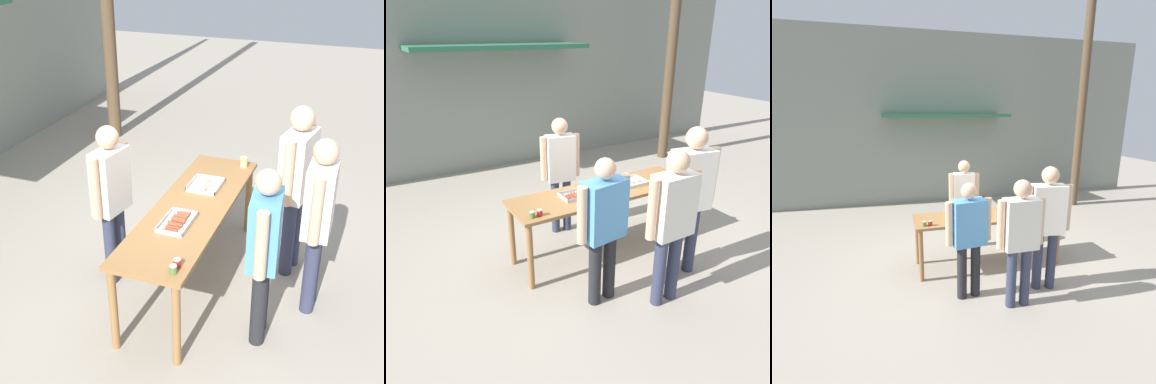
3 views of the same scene
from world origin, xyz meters
TOP-DOWN VIEW (x-y plane):
  - ground_plane at (0.00, 0.00)m, footprint 24.00×24.00m
  - building_facade_back at (0.00, 3.98)m, footprint 12.00×1.11m
  - serving_table at (0.00, 0.00)m, footprint 2.39×0.69m
  - food_tray_sausages at (-0.36, 0.01)m, footprint 0.42×0.26m
  - food_tray_buns at (0.44, 0.01)m, footprint 0.36×0.31m
  - condiment_jar_mustard at (-1.06, -0.23)m, footprint 0.06×0.06m
  - condiment_jar_ketchup at (-0.97, -0.23)m, footprint 0.06×0.06m
  - beer_cup at (1.05, -0.22)m, footprint 0.08×0.08m
  - person_server_behind_table at (-0.21, 0.74)m, footprint 0.55×0.26m
  - person_customer_holding_hotdog at (-0.55, -0.82)m, footprint 0.63×0.29m
  - person_customer_with_cup at (0.55, -0.88)m, footprint 0.64×0.32m
  - person_customer_waiting_in_line at (0.02, -1.17)m, footprint 0.62×0.24m

SIDE VIEW (x-z plane):
  - ground_plane at x=0.00m, z-range 0.00..0.00m
  - serving_table at x=0.00m, z-range 0.32..1.18m
  - food_tray_sausages at x=-0.36m, z-range 0.85..0.89m
  - food_tray_buns at x=0.44m, z-range 0.84..0.90m
  - condiment_jar_mustard at x=-1.06m, z-range 0.85..0.93m
  - condiment_jar_ketchup at x=-0.97m, z-range 0.85..0.93m
  - beer_cup at x=1.05m, z-range 0.86..0.96m
  - person_customer_holding_hotdog at x=-0.55m, z-range 0.14..1.75m
  - person_server_behind_table at x=-0.21m, z-range 0.16..1.81m
  - person_customer_waiting_in_line at x=0.02m, z-range 0.16..1.85m
  - person_customer_with_cup at x=0.55m, z-range 0.17..1.94m
  - building_facade_back at x=0.00m, z-range 0.01..4.51m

